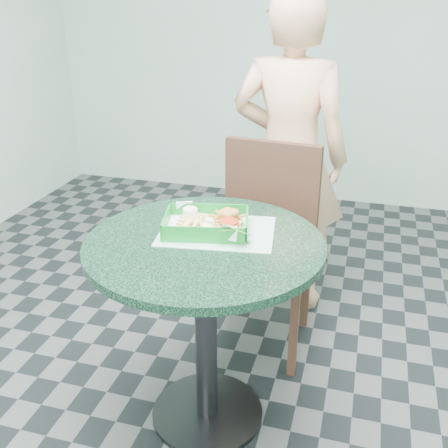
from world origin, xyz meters
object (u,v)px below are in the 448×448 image
(crab_sandwich, at_px, (228,224))
(sauce_ramekin, at_px, (194,216))
(diner_person, at_px, (289,148))
(cafe_table, at_px, (205,289))
(food_basket, at_px, (206,231))
(dining_chair, at_px, (265,233))

(crab_sandwich, relative_size, sauce_ramekin, 2.05)
(diner_person, bearing_deg, cafe_table, 86.54)
(diner_person, relative_size, food_basket, 5.78)
(dining_chair, distance_m, food_basket, 0.60)
(dining_chair, xyz_separation_m, crab_sandwich, (-0.03, -0.52, 0.27))
(cafe_table, relative_size, food_basket, 2.83)
(sauce_ramekin, bearing_deg, dining_chair, 70.59)
(diner_person, distance_m, sauce_ramekin, 0.85)
(crab_sandwich, height_order, sauce_ramekin, crab_sandwich)
(cafe_table, distance_m, sauce_ramekin, 0.27)
(food_basket, bearing_deg, sauce_ramekin, 139.52)
(food_basket, xyz_separation_m, sauce_ramekin, (-0.06, 0.05, 0.03))
(crab_sandwich, distance_m, sauce_ramekin, 0.14)
(cafe_table, distance_m, crab_sandwich, 0.25)
(sauce_ramekin, bearing_deg, crab_sandwich, -14.41)
(sauce_ramekin, bearing_deg, food_basket, -40.48)
(food_basket, height_order, crab_sandwich, crab_sandwich)
(diner_person, xyz_separation_m, sauce_ramekin, (-0.21, -0.83, -0.04))
(diner_person, relative_size, sauce_ramekin, 31.71)
(dining_chair, height_order, diner_person, diner_person)
(dining_chair, relative_size, food_basket, 3.21)
(crab_sandwich, xyz_separation_m, sauce_ramekin, (-0.14, 0.04, -0.00))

